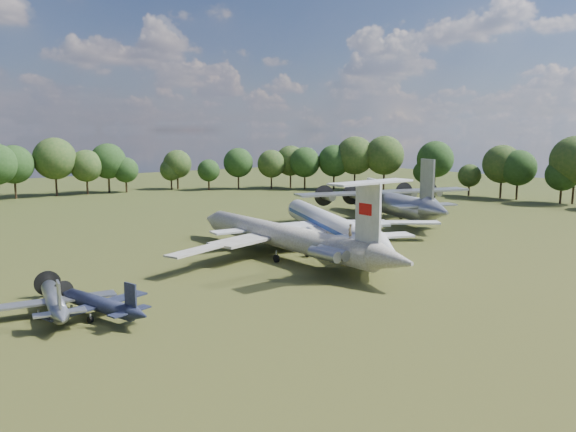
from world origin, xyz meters
TOP-DOWN VIEW (x-y plane):
  - ground at (0.00, 0.00)m, footprint 300.00×300.00m
  - il62_airliner at (3.35, -1.67)m, footprint 34.82×44.95m
  - tu104_jet at (13.79, 1.29)m, footprint 49.66×55.93m
  - an12_transport at (38.21, 12.35)m, footprint 45.48×48.16m
  - small_prop_west at (-24.20, -11.14)m, footprint 13.19×15.67m
  - small_prop_northwest at (-27.25, -7.93)m, footprint 13.11×16.35m
  - person_on_il62 at (3.52, -13.88)m, footprint 0.71×0.55m

SIDE VIEW (x-z plane):
  - ground at x=0.00m, z-range 0.00..0.00m
  - small_prop_west at x=-24.20m, z-range 0.00..1.98m
  - small_prop_northwest at x=-27.25m, z-range 0.00..2.17m
  - il62_airliner at x=3.35m, z-range 0.00..4.36m
  - tu104_jet at x=13.79m, z-range 0.00..4.62m
  - an12_transport at x=38.21m, z-range 0.00..5.17m
  - person_on_il62 at x=3.52m, z-range 4.36..6.08m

